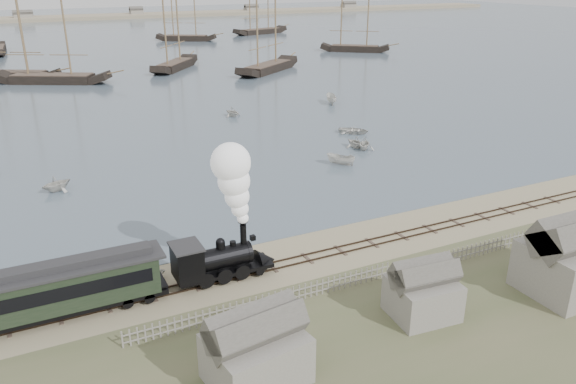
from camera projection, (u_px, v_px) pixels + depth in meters
name	position (u px, v px, depth m)	size (l,w,h in m)	color
ground	(307.00, 246.00, 45.56)	(600.00, 600.00, 0.00)	tan
harbor_water	(68.00, 38.00, 187.43)	(600.00, 336.00, 0.06)	#485867
rail_track	(319.00, 255.00, 43.87)	(120.00, 1.80, 0.16)	#31241B
picket_fence_west	(270.00, 309.00, 37.04)	(19.00, 0.10, 1.20)	slate
picket_fence_east	(490.00, 252.00, 44.43)	(15.00, 0.10, 1.20)	slate
shed_left	(257.00, 380.00, 30.59)	(5.00, 4.00, 4.10)	slate
shed_mid	(421.00, 315.00, 36.36)	(4.00, 3.50, 3.60)	slate
shed_right	(565.00, 290.00, 39.21)	(6.00, 5.00, 5.10)	slate
far_spit	(48.00, 20.00, 254.21)	(500.00, 20.00, 1.80)	tan
locomotive	(233.00, 221.00, 39.38)	(7.72, 2.88, 9.63)	black
passenger_coach	(52.00, 289.00, 35.20)	(14.06, 2.71, 3.42)	black
beached_dinghy	(139.00, 276.00, 40.18)	(3.94, 2.81, 0.82)	beige
rowboat_1	(56.00, 183.00, 56.44)	(3.11, 2.69, 1.64)	beige
rowboat_2	(341.00, 160.00, 64.06)	(3.35, 1.26, 1.29)	beige
rowboat_3	(354.00, 130.00, 76.70)	(4.12, 2.94, 0.85)	beige
rowboat_4	(364.00, 144.00, 69.57)	(3.01, 2.60, 1.58)	beige
rowboat_5	(331.00, 99.00, 93.78)	(4.02, 1.51, 1.55)	beige
rowboat_7	(232.00, 112.00, 85.50)	(2.86, 2.47, 1.51)	beige
rowboat_8	(356.00, 142.00, 70.43)	(2.85, 2.46, 1.50)	beige
schooner_2	(45.00, 31.00, 107.87)	(22.54, 5.20, 20.00)	black
schooner_3	(172.00, 23.00, 123.48)	(19.04, 4.39, 20.00)	black
schooner_4	(267.00, 25.00, 120.62)	(21.50, 4.96, 20.00)	black
schooner_5	(356.00, 14.00, 151.35)	(18.67, 4.31, 20.00)	black
schooner_8	(184.00, 8.00, 175.58)	(18.85, 4.35, 20.00)	black
schooner_9	(260.00, 4.00, 195.57)	(21.49, 4.96, 20.00)	black
schooner_10	(5.00, 29.00, 111.34)	(18.82, 4.34, 20.00)	black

